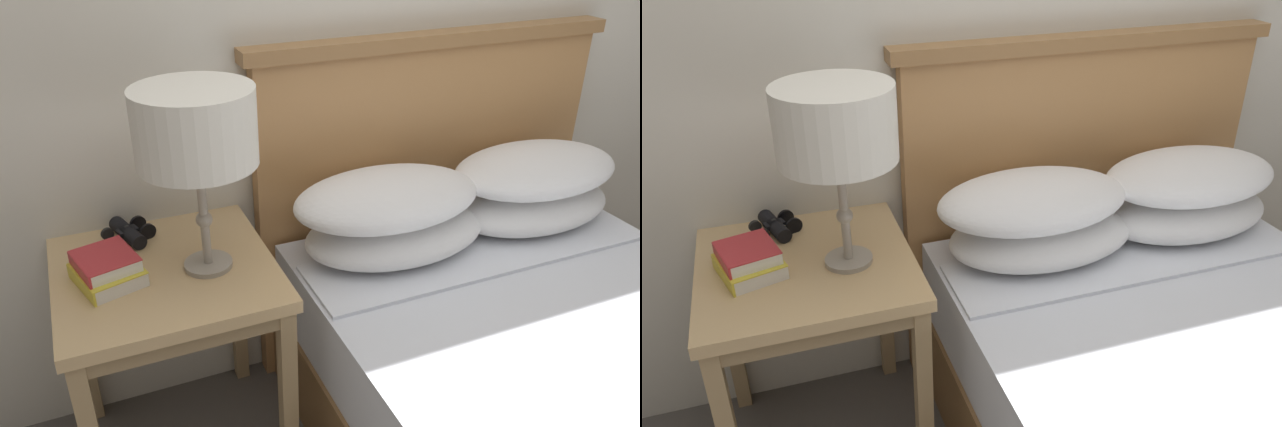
% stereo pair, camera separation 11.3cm
% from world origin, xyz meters
% --- Properties ---
extents(nightstand, '(0.58, 0.58, 0.67)m').
position_xyz_m(nightstand, '(-0.65, 0.69, 0.58)').
color(nightstand, tan).
rests_on(nightstand, ground_plane).
extents(bed, '(1.32, 1.86, 1.18)m').
position_xyz_m(bed, '(0.32, 0.14, 0.33)').
color(bed, brown).
rests_on(bed, ground_plane).
extents(table_lamp, '(0.30, 0.30, 0.49)m').
position_xyz_m(table_lamp, '(-0.54, 0.65, 1.06)').
color(table_lamp, gray).
rests_on(table_lamp, nightstand).
extents(book_on_nightstand, '(0.19, 0.21, 0.04)m').
position_xyz_m(book_on_nightstand, '(-0.79, 0.67, 0.69)').
color(book_on_nightstand, silver).
rests_on(book_on_nightstand, nightstand).
extents(book_stacked_on_top, '(0.18, 0.19, 0.04)m').
position_xyz_m(book_stacked_on_top, '(-0.79, 0.68, 0.73)').
color(book_stacked_on_top, silver).
rests_on(book_stacked_on_top, book_on_nightstand).
extents(binoculars_pair, '(0.15, 0.16, 0.05)m').
position_xyz_m(binoculars_pair, '(-0.71, 0.88, 0.70)').
color(binoculars_pair, black).
rests_on(binoculars_pair, nightstand).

